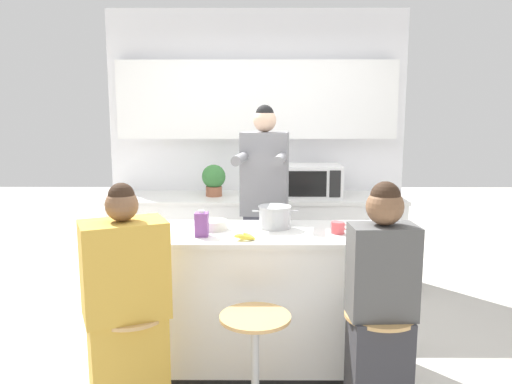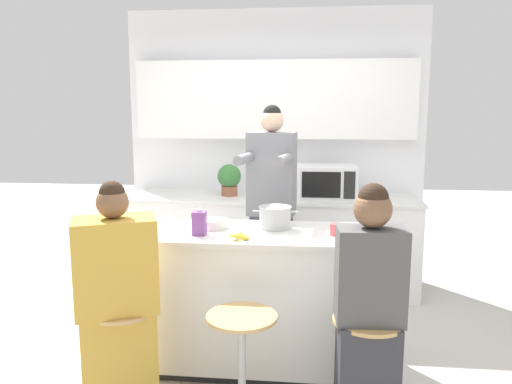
% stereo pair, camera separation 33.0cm
% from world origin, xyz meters
% --- Properties ---
extents(ground_plane, '(16.00, 16.00, 0.00)m').
position_xyz_m(ground_plane, '(0.00, 0.00, 0.00)').
color(ground_plane, beige).
extents(wall_back, '(2.95, 0.22, 2.70)m').
position_xyz_m(wall_back, '(0.00, 1.81, 1.54)').
color(wall_back, white).
rests_on(wall_back, ground_plane).
extents(back_counter, '(2.74, 0.68, 0.92)m').
position_xyz_m(back_counter, '(0.00, 1.49, 0.46)').
color(back_counter, white).
rests_on(back_counter, ground_plane).
extents(kitchen_island, '(1.70, 0.68, 0.94)m').
position_xyz_m(kitchen_island, '(0.00, 0.00, 0.47)').
color(kitchen_island, black).
rests_on(kitchen_island, ground_plane).
extents(bar_stool_leftmost, '(0.39, 0.39, 0.63)m').
position_xyz_m(bar_stool_leftmost, '(-0.68, -0.63, 0.36)').
color(bar_stool_leftmost, tan).
rests_on(bar_stool_leftmost, ground_plane).
extents(bar_stool_center, '(0.39, 0.39, 0.63)m').
position_xyz_m(bar_stool_center, '(0.00, -0.66, 0.36)').
color(bar_stool_center, tan).
rests_on(bar_stool_center, ground_plane).
extents(bar_stool_rightmost, '(0.39, 0.39, 0.63)m').
position_xyz_m(bar_stool_rightmost, '(0.68, -0.63, 0.36)').
color(bar_stool_rightmost, tan).
rests_on(bar_stool_rightmost, ground_plane).
extents(person_cooking, '(0.43, 0.61, 1.77)m').
position_xyz_m(person_cooking, '(0.06, 0.61, 0.88)').
color(person_cooking, '#383842').
rests_on(person_cooking, ground_plane).
extents(person_wrapped_blanket, '(0.52, 0.44, 1.35)m').
position_xyz_m(person_wrapped_blanket, '(-0.69, -0.66, 0.64)').
color(person_wrapped_blanket, gold).
rests_on(person_wrapped_blanket, ground_plane).
extents(person_seated_near, '(0.36, 0.28, 1.36)m').
position_xyz_m(person_seated_near, '(0.67, -0.66, 0.63)').
color(person_seated_near, '#333338').
rests_on(person_seated_near, ground_plane).
extents(cooking_pot, '(0.31, 0.22, 0.15)m').
position_xyz_m(cooking_pot, '(0.13, 0.09, 1.01)').
color(cooking_pot, '#B7BABC').
rests_on(cooking_pot, kitchen_island).
extents(fruit_bowl, '(0.19, 0.19, 0.06)m').
position_xyz_m(fruit_bowl, '(-0.28, 0.05, 0.97)').
color(fruit_bowl, silver).
rests_on(fruit_bowl, kitchen_island).
extents(coffee_cup_near, '(0.12, 0.09, 0.08)m').
position_xyz_m(coffee_cup_near, '(0.53, -0.06, 0.98)').
color(coffee_cup_near, '#DB4C51').
rests_on(coffee_cup_near, kitchen_island).
extents(banana_bunch, '(0.15, 0.11, 0.05)m').
position_xyz_m(banana_bunch, '(-0.07, -0.23, 0.96)').
color(banana_bunch, yellow).
rests_on(banana_bunch, kitchen_island).
extents(juice_carton, '(0.08, 0.08, 0.17)m').
position_xyz_m(juice_carton, '(-0.34, -0.14, 1.02)').
color(juice_carton, '#7A428E').
rests_on(juice_carton, kitchen_island).
extents(microwave, '(0.55, 0.41, 0.31)m').
position_xyz_m(microwave, '(0.51, 1.45, 1.07)').
color(microwave, white).
rests_on(microwave, back_counter).
extents(potted_plant, '(0.22, 0.22, 0.30)m').
position_xyz_m(potted_plant, '(-0.41, 1.49, 1.08)').
color(potted_plant, '#93563D').
rests_on(potted_plant, back_counter).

